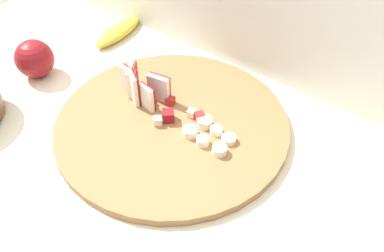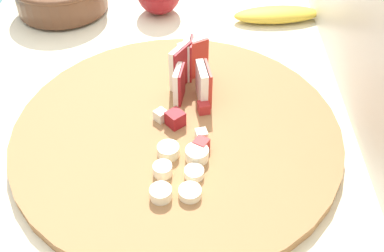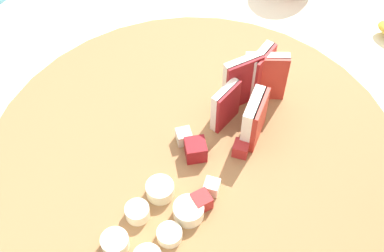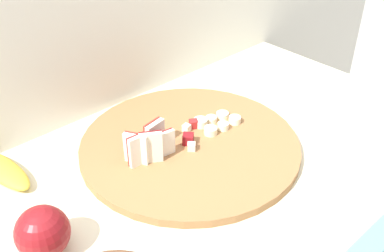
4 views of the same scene
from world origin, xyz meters
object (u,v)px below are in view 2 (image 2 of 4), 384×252
object	(u,v)px
cutting_board	(177,132)
apple_dice_pile	(186,123)
banana_slice_rows	(179,169)
banana_peel	(277,15)
apple_wedge_fan	(190,70)

from	to	relation	value
cutting_board	apple_dice_pile	distance (m)	0.02
banana_slice_rows	banana_peel	xyz separation A→B (m)	(-0.39, 0.17, -0.01)
apple_wedge_fan	banana_slice_rows	xyz separation A→B (m)	(0.17, -0.01, -0.02)
banana_slice_rows	cutting_board	bearing A→B (deg)	-175.57
apple_wedge_fan	banana_slice_rows	size ratio (longest dim) A/B	1.07
cutting_board	apple_dice_pile	xyz separation A→B (m)	(0.00, 0.01, 0.02)
apple_wedge_fan	banana_peel	bearing A→B (deg)	144.80
cutting_board	apple_dice_pile	bearing A→B (deg)	86.42
apple_dice_pile	banana_peel	world-z (taller)	apple_dice_pile
banana_peel	apple_dice_pile	bearing A→B (deg)	-27.15
cutting_board	apple_wedge_fan	xyz separation A→B (m)	(-0.09, 0.02, 0.04)
apple_dice_pile	banana_slice_rows	distance (m)	0.08
banana_slice_rows	banana_peel	distance (m)	0.42
cutting_board	apple_wedge_fan	bearing A→B (deg)	169.45
apple_wedge_fan	cutting_board	bearing A→B (deg)	-10.55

